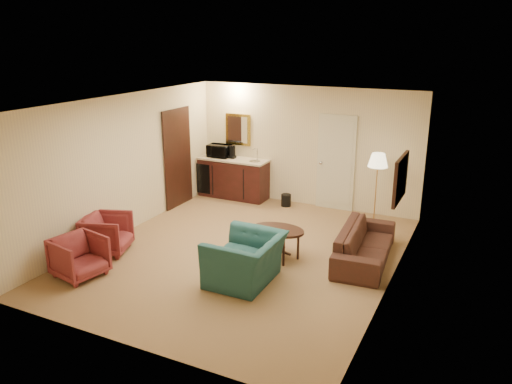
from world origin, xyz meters
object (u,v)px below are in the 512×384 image
Objects in this scene: microwave at (219,149)px; rose_chair_far at (79,255)px; teal_armchair at (245,252)px; floor_lamp at (376,189)px; sofa at (365,239)px; coffee_maker at (232,152)px; wetbar_cabinet at (234,178)px; waste_bin at (286,200)px; rose_chair_near at (107,232)px; coffee_table at (278,243)px.

rose_chair_far is at bearing -89.73° from microwave.
teal_armchair is 4.46m from microwave.
floor_lamp is 2.80× the size of microwave.
coffee_maker is (-3.64, 2.10, 0.68)m from sofa.
sofa is 6.78× the size of coffee_maker.
coffee_maker is (-0.04, 0.03, 0.61)m from wetbar_cabinet.
wetbar_cabinet is 0.83× the size of sofa.
waste_bin is (1.60, 4.52, -0.22)m from rose_chair_far.
waste_bin is (1.35, -0.07, -0.33)m from wetbar_cabinet.
wetbar_cabinet is 2.28× the size of rose_chair_far.
coffee_maker reaches higher than rose_chair_near.
sofa is 2.12m from teal_armchair.
rose_chair_far reaches higher than coffee_table.
microwave is (-0.12, 4.59, 0.74)m from rose_chair_far.
sofa is 2.19× the size of coffee_table.
floor_lamp is (-0.25, 1.75, 0.34)m from sofa.
teal_armchair is 2.65m from rose_chair_near.
microwave is (-0.37, 0.01, 0.64)m from wetbar_cabinet.
wetbar_cabinet is at bearing 177.03° from waste_bin.
coffee_maker reaches higher than wetbar_cabinet.
wetbar_cabinet is at bearing -149.57° from teal_armchair.
sofa is 4.40m from rose_chair_near.
wetbar_cabinet is 6.08× the size of waste_bin.
coffee_table is 2.69m from waste_bin.
sofa is 1.74× the size of teal_armchair.
sofa is 1.80m from floor_lamp.
sofa is (3.60, -2.07, -0.08)m from wetbar_cabinet.
coffee_maker is at bearing -149.25° from teal_armchair.
waste_bin is at bearing -8.28° from rose_chair_far.
coffee_maker is (-1.39, 0.10, 0.93)m from waste_bin.
coffee_maker reaches higher than sofa.
sofa is at bearing -29.92° from wetbar_cabinet.
teal_armchair is 0.78× the size of floor_lamp.
coffee_table is at bearing -115.77° from floor_lamp.
microwave reaches higher than coffee_maker.
sofa is at bearing -81.88° from floor_lamp.
sofa is at bearing -88.36° from rose_chair_near.
coffee_maker reaches higher than coffee_table.
waste_bin is (-2.00, 0.25, -0.59)m from floor_lamp.
wetbar_cabinet is at bearing 8.11° from rose_chair_far.
wetbar_cabinet is 5.65× the size of coffee_maker.
rose_chair_far is at bearing -109.51° from waste_bin.
floor_lamp is 2.10m from waste_bin.
teal_armchair is 4.19× the size of waste_bin.
teal_armchair reaches higher than rose_chair_near.
rose_chair_near is 2.57× the size of coffee_maker.
wetbar_cabinet is 1.45× the size of teal_armchair.
microwave is (-1.72, 0.08, 0.96)m from waste_bin.
sofa is at bearing 136.61° from teal_armchair.
wetbar_cabinet is at bearing -27.53° from rose_chair_near.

